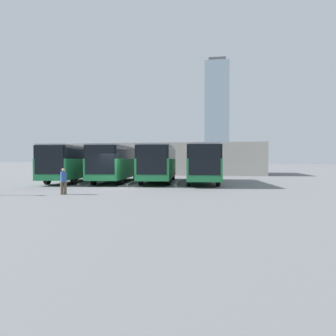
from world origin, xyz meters
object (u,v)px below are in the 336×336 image
bus_2 (117,162)px  pedestrian (63,180)px  bus_1 (159,162)px  bus_3 (76,162)px  bus_0 (202,162)px

bus_2 → pedestrian: bearing=86.4°
bus_1 → pedestrian: bus_1 is taller
bus_1 → bus_2: same height
bus_1 → bus_3: bearing=-1.5°
bus_1 → bus_0: bearing=169.7°
bus_3 → bus_0: bearing=175.5°
bus_0 → bus_1: (3.90, -0.27, 0.00)m
bus_0 → bus_3: (11.71, 0.39, 0.00)m
bus_0 → bus_3: size_ratio=1.00×
bus_0 → bus_3: 11.72m
bus_2 → pedestrian: (-0.54, 11.07, -1.01)m
bus_0 → pedestrian: bus_0 is taller
bus_0 → bus_3: same height
bus_0 → pedestrian: size_ratio=7.67×
bus_3 → pedestrian: (-4.44, 10.69, -1.01)m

